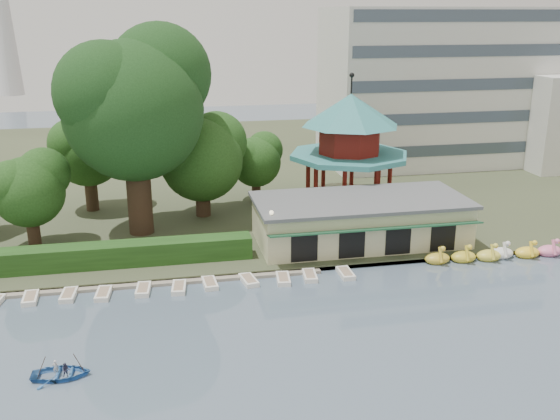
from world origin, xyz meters
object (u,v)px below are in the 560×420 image
object	(u,v)px
rowboat_with_passengers	(61,370)
dock	(100,286)
pavilion	(350,140)
boathouse	(360,220)
big_tree	(135,100)

from	to	relation	value
rowboat_with_passengers	dock	bearing A→B (deg)	84.05
pavilion	rowboat_with_passengers	distance (m)	37.56
dock	pavilion	bearing A→B (deg)	31.66
boathouse	pavilion	xyz separation A→B (m)	(2.00, 10.03, 5.11)
pavilion	rowboat_with_passengers	xyz separation A→B (m)	(-25.26, -26.90, -7.01)
boathouse	big_tree	distance (m)	22.29
dock	rowboat_with_passengers	distance (m)	12.17
dock	pavilion	distance (m)	29.14
big_tree	rowboat_with_passengers	world-z (taller)	big_tree
big_tree	rowboat_with_passengers	size ratio (longest dim) A/B	3.94
boathouse	big_tree	xyz separation A→B (m)	(-18.83, 6.23, 10.18)
boathouse	rowboat_with_passengers	size ratio (longest dim) A/B	3.92
dock	rowboat_with_passengers	bearing A→B (deg)	-95.95
pavilion	big_tree	distance (m)	21.77
big_tree	dock	bearing A→B (deg)	-106.06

